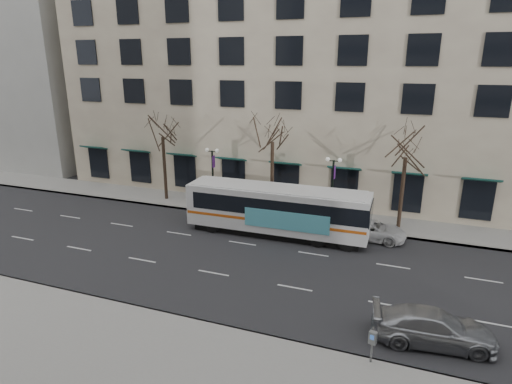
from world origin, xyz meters
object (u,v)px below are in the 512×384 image
at_px(lamp_post_right, 332,187).
at_px(silver_car, 433,327).
at_px(tree_far_mid, 273,130).
at_px(tree_far_left, 162,126).
at_px(lamp_post_left, 213,175).
at_px(city_bus, 278,209).
at_px(pay_station, 373,340).
at_px(tree_far_right, 407,144).
at_px(white_pickup, 371,230).

height_order(lamp_post_right, silver_car, lamp_post_right).
height_order(tree_far_mid, silver_car, tree_far_mid).
height_order(tree_far_left, silver_car, tree_far_left).
xyz_separation_m(lamp_post_left, city_bus, (6.81, -3.51, -1.01)).
bearing_deg(pay_station, tree_far_right, 104.09).
distance_m(tree_far_mid, pay_station, 19.60).
bearing_deg(city_bus, silver_car, -43.82).
bearing_deg(tree_far_left, tree_far_right, 0.00).
xyz_separation_m(tree_far_left, tree_far_right, (20.00, 0.00, -0.28)).
height_order(city_bus, pay_station, city_bus).
relative_size(tree_far_left, tree_far_mid, 0.98).
distance_m(tree_far_left, lamp_post_right, 15.48).
height_order(lamp_post_right, city_bus, lamp_post_right).
relative_size(tree_far_mid, white_pickup, 1.76).
xyz_separation_m(tree_far_mid, lamp_post_left, (-4.99, -0.60, -3.96)).
distance_m(lamp_post_left, silver_car, 21.54).
relative_size(tree_far_right, silver_car, 1.51).
bearing_deg(silver_car, pay_station, 128.34).
bearing_deg(tree_far_left, white_pickup, -8.12).
xyz_separation_m(tree_far_right, lamp_post_right, (-4.99, -0.60, -3.48)).
bearing_deg(white_pickup, silver_car, -157.91).
distance_m(city_bus, silver_car, 14.00).
xyz_separation_m(tree_far_right, silver_car, (2.03, -13.61, -5.65)).
relative_size(white_pickup, pay_station, 3.36).
bearing_deg(tree_far_mid, white_pickup, -17.54).
height_order(tree_far_mid, city_bus, tree_far_mid).
height_order(city_bus, silver_car, city_bus).
relative_size(tree_far_right, city_bus, 0.61).
bearing_deg(pay_station, city_bus, 138.51).
bearing_deg(tree_far_left, lamp_post_left, -6.83).
bearing_deg(city_bus, tree_far_left, 159.90).
height_order(tree_far_right, city_bus, tree_far_right).
bearing_deg(lamp_post_right, tree_far_mid, 173.17).
xyz_separation_m(tree_far_left, silver_car, (22.03, -13.61, -5.92)).
bearing_deg(white_pickup, lamp_post_right, 61.14).
relative_size(lamp_post_left, city_bus, 0.40).
bearing_deg(white_pickup, tree_far_right, -31.31).
bearing_deg(silver_car, white_pickup, 11.67).
height_order(lamp_post_left, silver_car, lamp_post_left).
bearing_deg(lamp_post_right, silver_car, -61.64).
xyz_separation_m(lamp_post_right, white_pickup, (3.22, -2.00, -2.27)).
bearing_deg(tree_far_mid, lamp_post_left, -173.15).
height_order(tree_far_mid, white_pickup, tree_far_mid).
bearing_deg(lamp_post_left, tree_far_right, 2.29).
relative_size(city_bus, white_pickup, 2.70).
distance_m(tree_far_left, tree_far_right, 20.00).
bearing_deg(tree_far_mid, tree_far_right, -0.00).
bearing_deg(tree_far_right, lamp_post_left, -177.71).
bearing_deg(pay_station, tree_far_left, 156.09).
bearing_deg(lamp_post_right, tree_far_right, 6.85).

